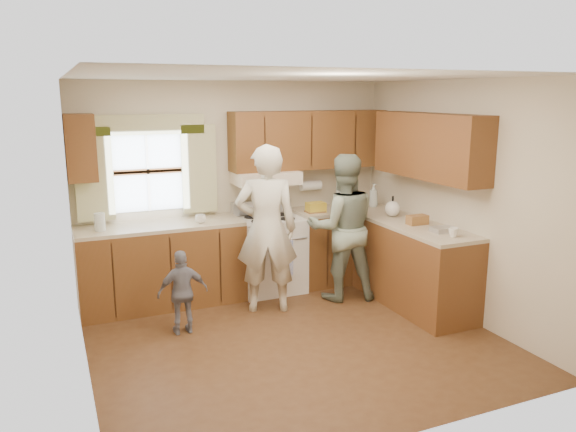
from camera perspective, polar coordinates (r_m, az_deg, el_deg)
name	(u,v)px	position (r m, az deg, el deg)	size (l,w,h in m)	color
room	(295,215)	(5.22, 0.73, 0.12)	(3.80, 3.80, 3.80)	#472A16
kitchen_fixtures	(306,227)	(6.51, 1.80, -1.13)	(3.80, 2.25, 2.15)	#4F3010
stove	(269,253)	(6.81, -1.91, -3.77)	(0.76, 0.67, 1.07)	silver
woman_left	(266,229)	(6.07, -2.21, -1.34)	(0.67, 0.44, 1.84)	beige
woman_right	(342,228)	(6.48, 5.55, -1.18)	(0.82, 0.64, 1.69)	#274533
child	(183,292)	(5.71, -10.64, -7.62)	(0.50, 0.21, 0.86)	slate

